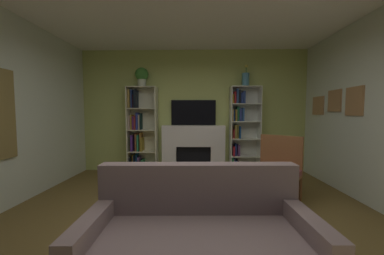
{
  "coord_description": "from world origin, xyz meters",
  "views": [
    {
      "loc": [
        0.08,
        -2.36,
        1.34
      ],
      "look_at": [
        0.0,
        1.04,
        1.12
      ],
      "focal_mm": 20.14,
      "sensor_mm": 36.0,
      "label": 1
    }
  ],
  "objects": [
    {
      "name": "bookshelf_left",
      "position": [
        -1.23,
        2.49,
        0.9
      ],
      "size": [
        0.66,
        0.31,
        1.93
      ],
      "color": "beige",
      "rests_on": "ground_plane"
    },
    {
      "name": "fireplace",
      "position": [
        0.0,
        2.51,
        0.55
      ],
      "size": [
        1.53,
        0.48,
        1.07
      ],
      "color": "white",
      "rests_on": "ground_plane"
    },
    {
      "name": "bookshelf_right",
      "position": [
        1.07,
        2.49,
        0.98
      ],
      "size": [
        0.66,
        0.32,
        1.93
      ],
      "color": "silver",
      "rests_on": "ground_plane"
    },
    {
      "name": "ground_plane",
      "position": [
        0.0,
        0.0,
        0.0
      ],
      "size": [
        6.26,
        6.26,
        0.0
      ],
      "primitive_type": "plane",
      "color": "brown"
    },
    {
      "name": "tv",
      "position": [
        0.0,
        2.58,
        1.36
      ],
      "size": [
        1.01,
        0.06,
        0.57
      ],
      "primitive_type": "cube",
      "color": "black",
      "rests_on": "fireplace"
    },
    {
      "name": "vase_with_flowers",
      "position": [
        1.15,
        2.46,
        2.1
      ],
      "size": [
        0.16,
        0.16,
        0.47
      ],
      "color": "teal",
      "rests_on": "bookshelf_right"
    },
    {
      "name": "couch",
      "position": [
        0.1,
        -0.65,
        0.28
      ],
      "size": [
        1.85,
        0.89,
        0.87
      ],
      "color": "slate",
      "rests_on": "ground_plane"
    },
    {
      "name": "potted_plant",
      "position": [
        -1.15,
        2.46,
        2.18
      ],
      "size": [
        0.29,
        0.29,
        0.42
      ],
      "color": "beige",
      "rests_on": "bookshelf_left"
    },
    {
      "name": "wall_back_accent",
      "position": [
        0.0,
        2.64,
        1.39
      ],
      "size": [
        5.23,
        0.06,
        2.78
      ],
      "primitive_type": "cube",
      "color": "#B5C168",
      "rests_on": "ground_plane"
    },
    {
      "name": "armchair",
      "position": [
        1.31,
        0.94,
        0.5
      ],
      "size": [
        0.89,
        0.88,
        0.99
      ],
      "color": "brown",
      "rests_on": "ground_plane"
    }
  ]
}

